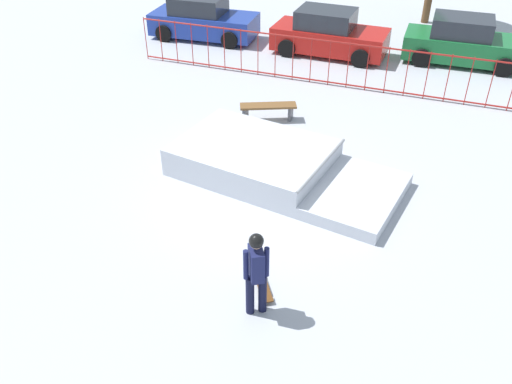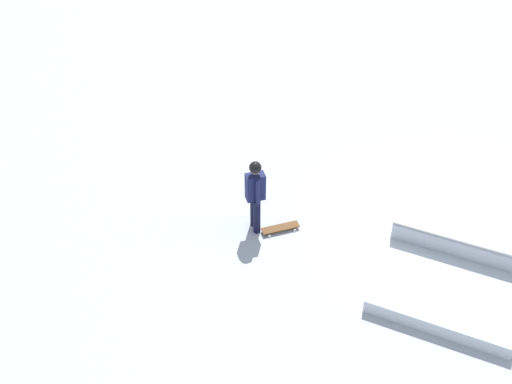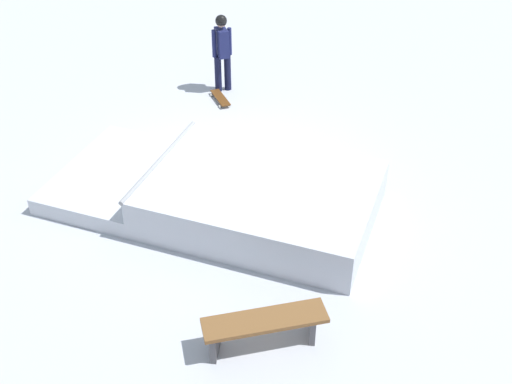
% 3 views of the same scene
% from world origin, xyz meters
% --- Properties ---
extents(ground_plane, '(60.00, 60.00, 0.00)m').
position_xyz_m(ground_plane, '(0.00, 0.00, 0.00)').
color(ground_plane, '#B2B7C1').
extents(skate_ramp, '(5.86, 3.79, 0.74)m').
position_xyz_m(skate_ramp, '(-0.11, 0.85, 0.32)').
color(skate_ramp, silver).
rests_on(skate_ramp, ground).
extents(skater, '(0.40, 0.44, 1.73)m').
position_xyz_m(skater, '(0.78, -3.49, 1.01)').
color(skater, black).
rests_on(skater, ground).
extents(skateboard, '(0.56, 0.80, 0.09)m').
position_xyz_m(skateboard, '(0.76, -2.96, 0.08)').
color(skateboard, '#593314').
rests_on(skateboard, ground).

